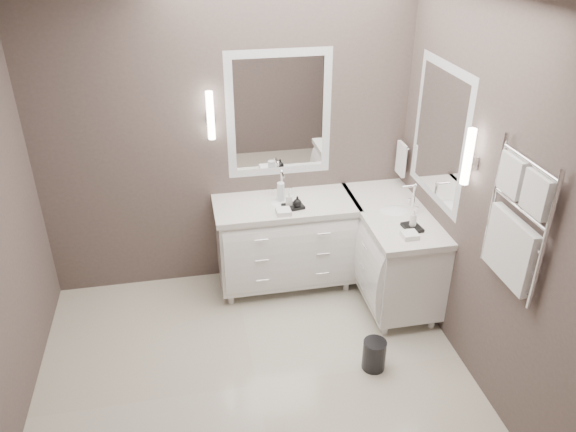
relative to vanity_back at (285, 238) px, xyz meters
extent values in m
cube|color=beige|center=(-0.45, -1.23, -0.49)|extent=(3.20, 3.00, 0.01)
cube|color=#524542|center=(-0.45, 0.28, 0.86)|extent=(3.20, 0.01, 2.70)
cube|color=#524542|center=(-0.45, -2.73, 0.86)|extent=(3.20, 0.01, 2.70)
cube|color=#524542|center=(1.15, -1.23, 0.86)|extent=(0.01, 3.00, 2.70)
cube|color=white|center=(0.00, 0.00, -0.04)|extent=(1.20, 0.55, 0.70)
cube|color=white|center=(0.00, 0.00, 0.34)|extent=(1.24, 0.59, 0.05)
ellipsoid|color=white|center=(0.00, 0.00, 0.32)|extent=(0.36, 0.28, 0.12)
cylinder|color=white|center=(0.00, 0.16, 0.47)|extent=(0.02, 0.02, 0.22)
cube|color=white|center=(0.88, -0.33, -0.04)|extent=(0.55, 1.20, 0.70)
cube|color=white|center=(0.88, -0.33, 0.34)|extent=(0.59, 1.24, 0.05)
ellipsoid|color=white|center=(0.88, -0.33, 0.32)|extent=(0.36, 0.28, 0.12)
cylinder|color=white|center=(1.04, -0.33, 0.47)|extent=(0.02, 0.02, 0.22)
cube|color=white|center=(0.00, 0.26, 1.06)|extent=(0.90, 0.02, 1.10)
cube|color=white|center=(0.00, 0.26, 1.06)|extent=(0.77, 0.02, 0.96)
cube|color=white|center=(1.14, -0.43, 1.06)|extent=(0.02, 0.90, 1.10)
cube|color=white|center=(1.14, -0.43, 1.06)|extent=(0.02, 0.90, 0.96)
cube|color=white|center=(-0.58, 0.20, 1.06)|extent=(0.05, 0.05, 0.10)
cylinder|color=white|center=(-0.58, 0.20, 1.11)|extent=(0.06, 0.06, 0.40)
cube|color=white|center=(1.08, -1.01, 1.06)|extent=(0.05, 0.05, 0.10)
cylinder|color=white|center=(1.08, -1.01, 1.11)|extent=(0.06, 0.06, 0.40)
cylinder|color=white|center=(1.10, 0.13, 0.76)|extent=(0.02, 0.22, 0.02)
cube|color=white|center=(1.08, 0.13, 0.62)|extent=(0.03, 0.17, 0.30)
cylinder|color=white|center=(1.10, -1.90, 0.96)|extent=(0.03, 0.03, 0.90)
cylinder|color=white|center=(1.10, -1.35, 0.96)|extent=(0.03, 0.03, 0.90)
cube|color=white|center=(1.10, -1.76, 1.19)|extent=(0.06, 0.22, 0.24)
cube|color=white|center=(1.10, -1.50, 1.19)|extent=(0.06, 0.22, 0.24)
cube|color=white|center=(1.10, -1.63, 0.75)|extent=(0.06, 0.46, 0.42)
cylinder|color=black|center=(0.45, -1.21, -0.36)|extent=(0.18, 0.18, 0.25)
cube|color=black|center=(0.05, -0.11, 0.38)|extent=(0.19, 0.16, 0.03)
cube|color=black|center=(0.90, -0.64, 0.38)|extent=(0.15, 0.18, 0.03)
cylinder|color=silver|center=(-0.04, 0.01, 0.45)|extent=(0.08, 0.08, 0.18)
imported|color=white|center=(0.02, -0.09, 0.45)|extent=(0.07, 0.07, 0.12)
imported|color=black|center=(0.08, -0.14, 0.44)|extent=(0.08, 0.08, 0.09)
imported|color=white|center=(0.90, -0.64, 0.46)|extent=(0.07, 0.07, 0.15)
camera|label=1|loc=(-0.80, -4.23, 2.59)|focal=35.00mm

